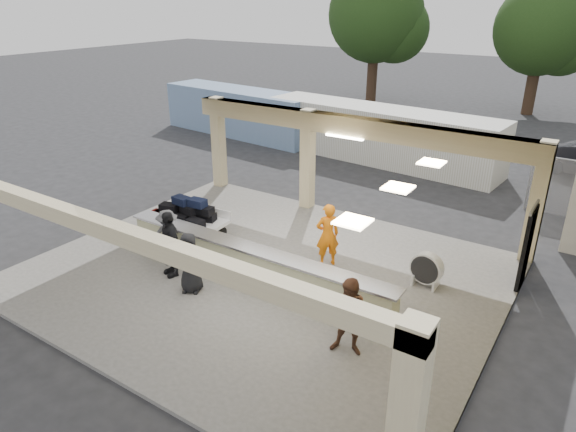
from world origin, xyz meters
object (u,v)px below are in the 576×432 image
Objects in this scene: baggage_counter at (251,264)px; passenger_c at (168,237)px; passenger_b at (170,244)px; passenger_d at (190,263)px; baggage_handler at (328,235)px; container_white at (379,134)px; drum_fan at (427,268)px; luggage_cart at (186,216)px; container_blue at (240,112)px; passenger_a at (351,318)px.

passenger_c is at bearing -168.47° from baggage_counter.
passenger_b reaches higher than passenger_d.
container_white is (-3.07, 10.17, 0.20)m from baggage_handler.
passenger_d is (-0.96, -1.23, 0.31)m from baggage_counter.
passenger_c is at bearing -149.53° from drum_fan.
passenger_d is at bearing 9.43° from baggage_handler.
passenger_d is (2.28, -2.23, 0.08)m from luggage_cart.
container_blue is at bearing 98.61° from passenger_d.
luggage_cart is 1.46× the size of passenger_c.
container_white is (1.39, 11.04, 0.39)m from luggage_cart.
passenger_b is 0.20× the size of container_blue.
baggage_handler is at bearing -22.99° from passenger_c.
drum_fan is 0.58× the size of passenger_c.
passenger_a is 0.19× the size of container_blue.
baggage_handler is 0.19× the size of container_blue.
drum_fan is at bearing -54.15° from container_white.
drum_fan is 0.51× the size of passenger_b.
passenger_b is (-1.97, -0.90, 0.42)m from baggage_counter.
baggage_counter is at bearing -45.22° from container_blue.
baggage_handler is 1.12× the size of passenger_c.
container_blue reaches higher than passenger_d.
baggage_handler reaches higher than baggage_counter.
drum_fan is 6.94m from passenger_c.
passenger_a is 4.48m from passenger_d.
luggage_cart is 0.25× the size of container_blue.
baggage_counter is 2.52m from passenger_c.
baggage_handler is 1.04× the size of passenger_a.
luggage_cart is at bearing 145.86° from passenger_a.
baggage_counter is at bearing 48.26° from passenger_b.
passenger_a is 5.50m from passenger_b.
passenger_d is at bearing -47.44° from luggage_cart.
drum_fan is at bearing 10.41° from passenger_d.
baggage_handler is 0.16× the size of container_white.
drum_fan is (3.91, 2.27, 0.01)m from baggage_counter.
luggage_cart is at bearing 110.34° from passenger_d.
baggage_handler is 4.22m from passenger_b.
drum_fan is 0.10× the size of container_blue.
passenger_a is at bearing 81.03° from baggage_handler.
container_white is (0.11, 12.93, 0.19)m from passenger_b.
drum_fan is 2.75m from baggage_handler.
passenger_d is at bearing -127.97° from baggage_counter.
container_white is at bearing 68.54° from passenger_d.
container_blue is (-8.28, 0.37, -0.00)m from container_white.
luggage_cart is at bearing -53.34° from container_blue.
baggage_handler reaches higher than drum_fan.
passenger_c is (-5.97, 0.74, -0.07)m from passenger_a.
container_blue is (-9.18, 13.64, 0.31)m from passenger_d.
passenger_a is at bearing -62.66° from container_white.
container_white is 8.29m from container_blue.
baggage_handler reaches higher than passenger_a.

